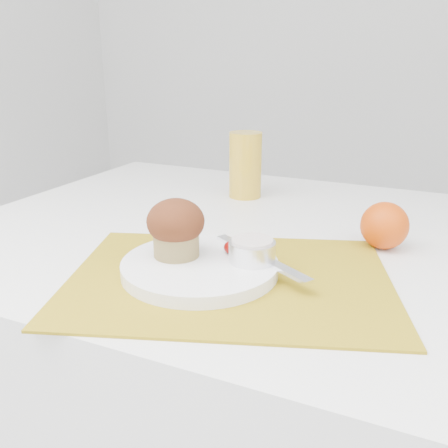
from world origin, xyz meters
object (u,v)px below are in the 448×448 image
at_px(plate, 200,267).
at_px(orange, 384,226).
at_px(table, 290,421).
at_px(juice_glass, 245,165).
at_px(muffin, 176,227).

distance_m(plate, orange, 0.30).
bearing_deg(table, juice_glass, 132.37).
bearing_deg(muffin, plate, -6.77).
bearing_deg(table, muffin, -122.27).
bearing_deg(plate, muffin, 173.23).
height_order(plate, juice_glass, juice_glass).
height_order(table, plate, plate).
bearing_deg(muffin, juice_glass, 98.28).
distance_m(orange, juice_glass, 0.36).
relative_size(table, muffin, 14.55).
xyz_separation_m(orange, juice_glass, (-0.31, 0.18, 0.03)).
distance_m(juice_glass, muffin, 0.40).
bearing_deg(juice_glass, orange, -30.66).
height_order(orange, muffin, muffin).
distance_m(plate, juice_glass, 0.41).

